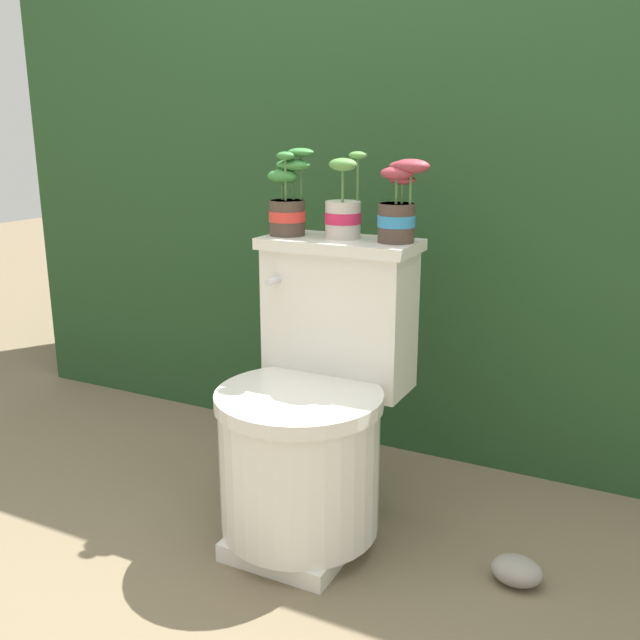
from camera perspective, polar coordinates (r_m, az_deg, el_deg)
name	(u,v)px	position (r m, az deg, el deg)	size (l,w,h in m)	color
ground_plane	(291,534)	(2.02, -2.34, -16.72)	(12.00, 12.00, 0.00)	#75664C
hedge_backdrop	(435,179)	(2.76, 9.20, 11.11)	(3.04, 1.02, 1.75)	#234723
toilet	(312,418)	(1.88, -0.64, -7.81)	(0.43, 0.55, 0.78)	silver
potted_plant_left	(288,202)	(1.95, -2.58, 9.45)	(0.12, 0.10, 0.23)	#47382D
potted_plant_midleft	(343,211)	(1.90, 1.88, 8.69)	(0.11, 0.11, 0.23)	beige
potted_plant_middle	(399,205)	(1.83, 6.32, 9.12)	(0.13, 0.10, 0.21)	#47382D
garden_stone	(517,571)	(1.88, 15.46, -18.76)	(0.12, 0.10, 0.07)	gray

